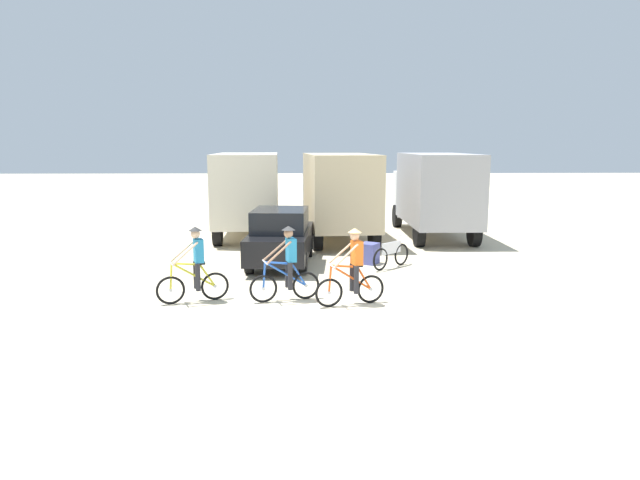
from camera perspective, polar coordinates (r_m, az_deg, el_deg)
The scene contains 10 objects.
ground_plane at distance 12.64m, azimuth 2.75°, elevation -7.52°, with size 120.00×120.00×0.00m, color beige.
box_truck_cream_rv at distance 23.24m, azimuth -7.26°, elevation 5.01°, with size 2.64×6.84×3.35m.
box_truck_tan_camper at distance 22.17m, azimuth 1.80°, elevation 4.86°, with size 2.86×6.91×3.35m.
box_truck_grey_hauler at distance 23.30m, azimuth 11.42°, elevation 4.91°, with size 2.40×6.75×3.35m.
sedan_parked at distance 17.57m, azimuth -3.97°, elevation 0.31°, with size 2.06×4.32×1.76m.
cyclist_orange_shirt at distance 13.74m, azimuth -12.49°, elevation -2.69°, with size 1.64×0.75×1.82m.
cyclist_cowboy_hat at distance 13.54m, azimuth -3.34°, elevation -2.66°, with size 1.68×0.65×1.82m.
cyclist_near_camera at distance 13.19m, azimuth 3.31°, elevation -2.99°, with size 1.67×0.69×1.82m.
bicycle_spare at distance 17.32m, azimuth 7.19°, elevation -1.51°, with size 1.28×1.25×0.97m.
supply_crate at distance 17.87m, azimuth 4.95°, elevation -1.35°, with size 0.52×0.55×0.65m, color #4C5199.
Camera 1 is at (-0.94, -12.04, 3.74)m, focal length 31.78 mm.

